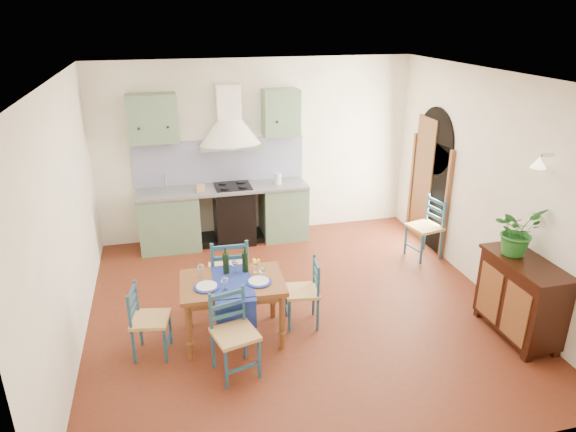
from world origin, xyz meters
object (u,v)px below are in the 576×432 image
object	(u,v)px
dining_table	(233,288)
potted_plant	(517,231)
chair_near	(234,333)
sideboard	(521,296)

from	to	relation	value
dining_table	potted_plant	bearing A→B (deg)	-9.84
chair_near	sideboard	xyz separation A→B (m)	(3.19, -0.14, 0.05)
dining_table	potted_plant	size ratio (longest dim) A/B	2.08
dining_table	sideboard	bearing A→B (deg)	-13.37
chair_near	potted_plant	bearing A→B (deg)	1.14
sideboard	potted_plant	size ratio (longest dim) A/B	1.89
dining_table	potted_plant	distance (m)	3.17
dining_table	sideboard	distance (m)	3.19
sideboard	dining_table	bearing A→B (deg)	166.63
sideboard	chair_near	bearing A→B (deg)	177.46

